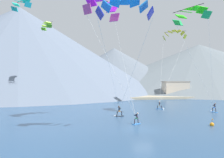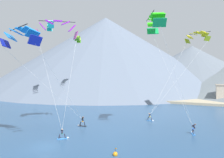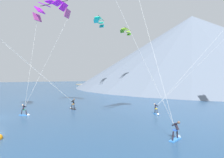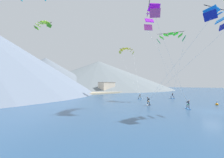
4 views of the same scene
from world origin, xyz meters
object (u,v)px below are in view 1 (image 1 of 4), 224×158
Objects in this scene: parafoil_kite_far_left at (174,34)px; parafoil_kite_distant_high_outer at (21,3)px; parafoil_kite_near_trail at (191,14)px; parafoil_kite_distant_low_drift at (47,25)px; parafoil_kite_mid_center at (102,6)px; kitesurfer_mid_center at (137,121)px; parafoil_kite_near_lead at (125,7)px; kitesurfer_far_left at (161,107)px; kitesurfer_near_trail at (213,109)px; kitesurfer_near_lead at (118,113)px; race_marker_buoy at (212,125)px.

parafoil_kite_distant_high_outer is at bearing -170.56° from parafoil_kite_far_left.
parafoil_kite_near_trail is 0.98× the size of parafoil_kite_far_left.
parafoil_kite_mid_center is at bearing -65.89° from parafoil_kite_distant_low_drift.
parafoil_kite_mid_center reaches higher than kitesurfer_mid_center.
parafoil_kite_far_left reaches higher than parafoil_kite_near_lead.
kitesurfer_far_left is (9.10, 16.04, -0.01)m from kitesurfer_mid_center.
parafoil_kite_far_left reaches higher than kitesurfer_far_left.
parafoil_kite_near_trail is 33.48m from parafoil_kite_distant_low_drift.
parafoil_kite_mid_center is 31.49m from parafoil_kite_far_left.
parafoil_kite_near_trail reaches higher than kitesurfer_near_trail.
kitesurfer_near_lead reaches higher than kitesurfer_near_trail.
parafoil_kite_far_left is 36.08m from race_marker_buoy.
kitesurfer_far_left is at bearing 143.53° from kitesurfer_near_trail.
parafoil_kite_near_trail is 16.76× the size of race_marker_buoy.
parafoil_kite_near_lead is 2.96× the size of parafoil_kite_distant_low_drift.
kitesurfer_near_trail is 1.75× the size of race_marker_buoy.
parafoil_kite_near_lead is 19.44m from parafoil_kite_near_trail.
parafoil_kite_distant_low_drift is at bearing 127.82° from race_marker_buoy.
parafoil_kite_near_lead reaches higher than race_marker_buoy.
race_marker_buoy is (-7.82, -30.54, -17.55)m from parafoil_kite_far_left.
parafoil_kite_mid_center is at bearing 133.37° from kitesurfer_mid_center.
kitesurfer_near_lead is at bearing -139.92° from kitesurfer_far_left.
kitesurfer_near_trail is 41.23m from parafoil_kite_distant_low_drift.
kitesurfer_near_trail is 0.10× the size of parafoil_kite_near_trail.
kitesurfer_near_trail is 0.10× the size of parafoil_kite_mid_center.
parafoil_kite_near_lead reaches higher than kitesurfer_near_trail.
kitesurfer_mid_center is 36.89m from parafoil_kite_distant_low_drift.
parafoil_kite_distant_low_drift reaches higher than race_marker_buoy.
kitesurfer_mid_center is at bearing -62.20° from parafoil_kite_distant_low_drift.
parafoil_kite_far_left is (-0.16, 17.65, 17.19)m from kitesurfer_near_trail.
race_marker_buoy is (24.06, -31.00, -18.94)m from parafoil_kite_distant_low_drift.
kitesurfer_near_lead is at bearing -57.13° from parafoil_kite_distant_low_drift.
kitesurfer_near_lead is 0.10× the size of parafoil_kite_far_left.
parafoil_kite_mid_center reaches higher than parafoil_kite_near_lead.
parafoil_kite_distant_low_drift is 43.57m from race_marker_buoy.
parafoil_kite_mid_center is (-1.49, 9.42, 2.86)m from parafoil_kite_near_lead.
race_marker_buoy is (0.12, -18.87, -0.28)m from kitesurfer_far_left.
kitesurfer_far_left is 0.10× the size of parafoil_kite_far_left.
kitesurfer_near_trail is at bearing 14.45° from parafoil_kite_mid_center.
parafoil_kite_distant_high_outer reaches higher than kitesurfer_near_lead.
kitesurfer_near_lead is 13.64m from kitesurfer_far_left.
parafoil_kite_far_left is at bearing 48.05° from kitesurfer_near_lead.
kitesurfer_near_lead is 21.33m from parafoil_kite_near_trail.
parafoil_kite_far_left is at bearing 58.40° from kitesurfer_mid_center.
kitesurfer_near_lead is 14.61m from race_marker_buoy.
kitesurfer_far_left is at bearing 40.77° from parafoil_kite_mid_center.
parafoil_kite_near_trail is 1.00× the size of parafoil_kite_mid_center.
parafoil_kite_distant_low_drift reaches higher than parafoil_kite_far_left.
parafoil_kite_distant_low_drift reaches higher than kitesurfer_near_lead.
parafoil_kite_mid_center is (-13.36, -11.52, 16.72)m from kitesurfer_far_left.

